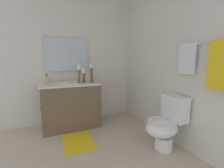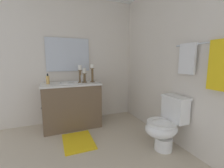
{
  "view_description": "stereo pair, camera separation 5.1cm",
  "coord_description": "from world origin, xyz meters",
  "px_view_note": "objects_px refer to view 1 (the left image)",
  "views": [
    {
      "loc": [
        1.71,
        -0.28,
        1.23
      ],
      "look_at": [
        -0.38,
        0.62,
        0.87
      ],
      "focal_mm": 24.06,
      "sensor_mm": 36.0,
      "label": 1
    },
    {
      "loc": [
        1.73,
        -0.23,
        1.23
      ],
      "look_at": [
        -0.38,
        0.62,
        0.87
      ],
      "focal_mm": 24.06,
      "sensor_mm": 36.0,
      "label": 2
    }
  ],
  "objects_px": {
    "towel_center": "(220,65)",
    "bath_mat": "(78,142)",
    "mirror": "(67,55)",
    "candle_holder_tall": "(92,73)",
    "candle_holder_mid": "(79,73)",
    "towel_near_vanity": "(187,59)",
    "towel_bar": "(204,43)",
    "candle_holder_short": "(84,75)",
    "toilet": "(165,124)",
    "sink_basin": "(70,85)",
    "vanity_cabinet": "(71,105)",
    "soap_bottle": "(47,80)"
  },
  "relations": [
    {
      "from": "vanity_cabinet",
      "to": "towel_bar",
      "type": "distance_m",
      "value": 2.28
    },
    {
      "from": "vanity_cabinet",
      "to": "candle_holder_short",
      "type": "distance_m",
      "value": 0.61
    },
    {
      "from": "soap_bottle",
      "to": "toilet",
      "type": "distance_m",
      "value": 2.05
    },
    {
      "from": "towel_near_vanity",
      "to": "towel_bar",
      "type": "bearing_deg",
      "value": 5.02
    },
    {
      "from": "towel_near_vanity",
      "to": "sink_basin",
      "type": "bearing_deg",
      "value": -136.58
    },
    {
      "from": "candle_holder_mid",
      "to": "towel_bar",
      "type": "distance_m",
      "value": 1.99
    },
    {
      "from": "mirror",
      "to": "candle_holder_short",
      "type": "relative_size",
      "value": 3.08
    },
    {
      "from": "mirror",
      "to": "candle_holder_tall",
      "type": "bearing_deg",
      "value": 53.04
    },
    {
      "from": "vanity_cabinet",
      "to": "soap_bottle",
      "type": "height_order",
      "value": "soap_bottle"
    },
    {
      "from": "candle_holder_tall",
      "to": "towel_center",
      "type": "bearing_deg",
      "value": 26.97
    },
    {
      "from": "candle_holder_short",
      "to": "towel_near_vanity",
      "type": "xyz_separation_m",
      "value": [
        1.35,
        1.04,
        0.29
      ]
    },
    {
      "from": "candle_holder_tall",
      "to": "towel_center",
      "type": "xyz_separation_m",
      "value": [
        1.75,
        0.89,
        0.18
      ]
    },
    {
      "from": "sink_basin",
      "to": "soap_bottle",
      "type": "height_order",
      "value": "soap_bottle"
    },
    {
      "from": "candle_holder_tall",
      "to": "toilet",
      "type": "distance_m",
      "value": 1.56
    },
    {
      "from": "sink_basin",
      "to": "candle_holder_mid",
      "type": "bearing_deg",
      "value": 94.62
    },
    {
      "from": "towel_near_vanity",
      "to": "towel_center",
      "type": "xyz_separation_m",
      "value": [
        0.41,
        0.0,
        -0.07
      ]
    },
    {
      "from": "toilet",
      "to": "towel_near_vanity",
      "type": "xyz_separation_m",
      "value": [
        0.09,
        0.2,
        0.89
      ]
    },
    {
      "from": "mirror",
      "to": "toilet",
      "type": "height_order",
      "value": "mirror"
    },
    {
      "from": "candle_holder_short",
      "to": "toilet",
      "type": "height_order",
      "value": "candle_holder_short"
    },
    {
      "from": "towel_near_vanity",
      "to": "bath_mat",
      "type": "bearing_deg",
      "value": -119.74
    },
    {
      "from": "mirror",
      "to": "bath_mat",
      "type": "relative_size",
      "value": 1.36
    },
    {
      "from": "sink_basin",
      "to": "towel_near_vanity",
      "type": "bearing_deg",
      "value": 43.42
    },
    {
      "from": "mirror",
      "to": "bath_mat",
      "type": "distance_m",
      "value": 1.61
    },
    {
      "from": "vanity_cabinet",
      "to": "towel_bar",
      "type": "xyz_separation_m",
      "value": [
        1.57,
        1.31,
        1.01
      ]
    },
    {
      "from": "toilet",
      "to": "sink_basin",
      "type": "bearing_deg",
      "value": -139.48
    },
    {
      "from": "mirror",
      "to": "candle_holder_mid",
      "type": "distance_m",
      "value": 0.47
    },
    {
      "from": "mirror",
      "to": "towel_bar",
      "type": "distance_m",
      "value": 2.26
    },
    {
      "from": "candle_holder_short",
      "to": "vanity_cabinet",
      "type": "bearing_deg",
      "value": -91.68
    },
    {
      "from": "bath_mat",
      "to": "candle_holder_tall",
      "type": "bearing_deg",
      "value": 146.7
    },
    {
      "from": "candle_holder_short",
      "to": "towel_center",
      "type": "height_order",
      "value": "towel_center"
    },
    {
      "from": "vanity_cabinet",
      "to": "candle_holder_tall",
      "type": "relative_size",
      "value": 3.04
    },
    {
      "from": "sink_basin",
      "to": "bath_mat",
      "type": "bearing_deg",
      "value": -0.09
    },
    {
      "from": "towel_center",
      "to": "towel_near_vanity",
      "type": "bearing_deg",
      "value": 180.0
    },
    {
      "from": "candle_holder_short",
      "to": "towel_near_vanity",
      "type": "height_order",
      "value": "towel_near_vanity"
    },
    {
      "from": "toilet",
      "to": "candle_holder_mid",
      "type": "bearing_deg",
      "value": -144.57
    },
    {
      "from": "vanity_cabinet",
      "to": "mirror",
      "type": "distance_m",
      "value": 0.97
    },
    {
      "from": "mirror",
      "to": "toilet",
      "type": "distance_m",
      "value": 2.13
    },
    {
      "from": "towel_center",
      "to": "sink_basin",
      "type": "bearing_deg",
      "value": -143.97
    },
    {
      "from": "towel_center",
      "to": "bath_mat",
      "type": "distance_m",
      "value": 2.09
    },
    {
      "from": "candle_holder_tall",
      "to": "towel_near_vanity",
      "type": "height_order",
      "value": "towel_near_vanity"
    },
    {
      "from": "mirror",
      "to": "bath_mat",
      "type": "xyz_separation_m",
      "value": [
        0.91,
        -0.0,
        -1.33
      ]
    },
    {
      "from": "candle_holder_short",
      "to": "bath_mat",
      "type": "distance_m",
      "value": 1.17
    },
    {
      "from": "towel_center",
      "to": "bath_mat",
      "type": "height_order",
      "value": "towel_center"
    },
    {
      "from": "towel_bar",
      "to": "vanity_cabinet",
      "type": "bearing_deg",
      "value": -140.15
    },
    {
      "from": "candle_holder_mid",
      "to": "towel_near_vanity",
      "type": "xyz_separation_m",
      "value": [
        1.38,
        1.12,
        0.25
      ]
    },
    {
      "from": "candle_holder_short",
      "to": "candle_holder_mid",
      "type": "distance_m",
      "value": 0.09
    },
    {
      "from": "sink_basin",
      "to": "towel_near_vanity",
      "type": "height_order",
      "value": "towel_near_vanity"
    },
    {
      "from": "candle_holder_tall",
      "to": "towel_bar",
      "type": "height_order",
      "value": "towel_bar"
    },
    {
      "from": "sink_basin",
      "to": "candle_holder_mid",
      "type": "distance_m",
      "value": 0.27
    },
    {
      "from": "candle_holder_short",
      "to": "bath_mat",
      "type": "xyz_separation_m",
      "value": [
        0.62,
        -0.25,
        -0.96
      ]
    }
  ]
}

